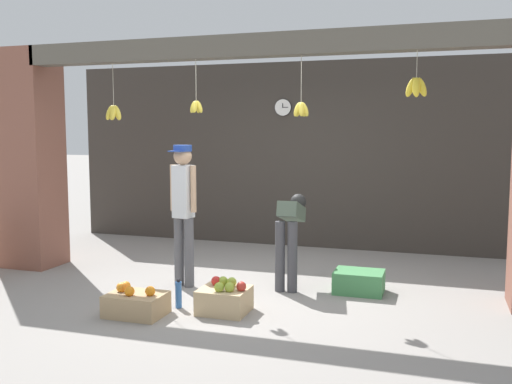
{
  "coord_description": "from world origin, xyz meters",
  "views": [
    {
      "loc": [
        2.01,
        -5.85,
        1.77
      ],
      "look_at": [
        0.0,
        0.38,
        1.06
      ],
      "focal_mm": 40.0,
      "sensor_mm": 36.0,
      "label": 1
    }
  ],
  "objects_px": {
    "fruit_crate_apples": "(225,299)",
    "produce_box_green": "(359,282)",
    "worker_stooping": "(291,228)",
    "fruit_crate_oranges": "(136,303)",
    "water_bottle": "(179,294)",
    "wall_clock": "(283,107)",
    "shopkeeper": "(183,204)"
  },
  "relations": [
    {
      "from": "shopkeeper",
      "to": "water_bottle",
      "type": "xyz_separation_m",
      "value": [
        0.29,
        -0.76,
        -0.81
      ]
    },
    {
      "from": "fruit_crate_oranges",
      "to": "wall_clock",
      "type": "distance_m",
      "value": 4.21
    },
    {
      "from": "shopkeeper",
      "to": "produce_box_green",
      "type": "xyz_separation_m",
      "value": [
        1.94,
        0.34,
        -0.82
      ]
    },
    {
      "from": "fruit_crate_apples",
      "to": "produce_box_green",
      "type": "height_order",
      "value": "fruit_crate_apples"
    },
    {
      "from": "water_bottle",
      "to": "wall_clock",
      "type": "height_order",
      "value": "wall_clock"
    },
    {
      "from": "fruit_crate_apples",
      "to": "produce_box_green",
      "type": "relative_size",
      "value": 0.88
    },
    {
      "from": "shopkeeper",
      "to": "water_bottle",
      "type": "relative_size",
      "value": 5.46
    },
    {
      "from": "produce_box_green",
      "to": "wall_clock",
      "type": "height_order",
      "value": "wall_clock"
    },
    {
      "from": "worker_stooping",
      "to": "fruit_crate_oranges",
      "type": "height_order",
      "value": "worker_stooping"
    },
    {
      "from": "fruit_crate_oranges",
      "to": "water_bottle",
      "type": "height_order",
      "value": "fruit_crate_oranges"
    },
    {
      "from": "fruit_crate_oranges",
      "to": "produce_box_green",
      "type": "distance_m",
      "value": 2.42
    },
    {
      "from": "worker_stooping",
      "to": "fruit_crate_oranges",
      "type": "bearing_deg",
      "value": -130.73
    },
    {
      "from": "shopkeeper",
      "to": "fruit_crate_oranges",
      "type": "xyz_separation_m",
      "value": [
        -0.0,
        -1.1,
        -0.82
      ]
    },
    {
      "from": "wall_clock",
      "to": "shopkeeper",
      "type": "bearing_deg",
      "value": -100.03
    },
    {
      "from": "water_bottle",
      "to": "shopkeeper",
      "type": "bearing_deg",
      "value": 110.99
    },
    {
      "from": "worker_stooping",
      "to": "produce_box_green",
      "type": "bearing_deg",
      "value": -1.84
    },
    {
      "from": "fruit_crate_oranges",
      "to": "wall_clock",
      "type": "bearing_deg",
      "value": 82.92
    },
    {
      "from": "shopkeeper",
      "to": "produce_box_green",
      "type": "distance_m",
      "value": 2.14
    },
    {
      "from": "fruit_crate_apples",
      "to": "produce_box_green",
      "type": "bearing_deg",
      "value": 43.39
    },
    {
      "from": "worker_stooping",
      "to": "water_bottle",
      "type": "height_order",
      "value": "worker_stooping"
    },
    {
      "from": "worker_stooping",
      "to": "fruit_crate_oranges",
      "type": "xyz_separation_m",
      "value": [
        -1.16,
        -1.44,
        -0.56
      ]
    },
    {
      "from": "shopkeeper",
      "to": "produce_box_green",
      "type": "bearing_deg",
      "value": -159.43
    },
    {
      "from": "worker_stooping",
      "to": "fruit_crate_apples",
      "type": "relative_size",
      "value": 2.17
    },
    {
      "from": "fruit_crate_apples",
      "to": "produce_box_green",
      "type": "distance_m",
      "value": 1.59
    },
    {
      "from": "fruit_crate_apples",
      "to": "produce_box_green",
      "type": "xyz_separation_m",
      "value": [
        1.16,
        1.09,
        -0.02
      ]
    },
    {
      "from": "water_bottle",
      "to": "wall_clock",
      "type": "distance_m",
      "value": 3.89
    },
    {
      "from": "shopkeeper",
      "to": "wall_clock",
      "type": "relative_size",
      "value": 6.14
    },
    {
      "from": "water_bottle",
      "to": "fruit_crate_oranges",
      "type": "bearing_deg",
      "value": -130.72
    },
    {
      "from": "worker_stooping",
      "to": "fruit_crate_apples",
      "type": "xyz_separation_m",
      "value": [
        -0.38,
        -1.09,
        -0.54
      ]
    },
    {
      "from": "shopkeeper",
      "to": "produce_box_green",
      "type": "height_order",
      "value": "shopkeeper"
    },
    {
      "from": "worker_stooping",
      "to": "produce_box_green",
      "type": "xyz_separation_m",
      "value": [
        0.78,
        0.0,
        -0.56
      ]
    },
    {
      "from": "fruit_crate_oranges",
      "to": "fruit_crate_apples",
      "type": "bearing_deg",
      "value": 23.91
    }
  ]
}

